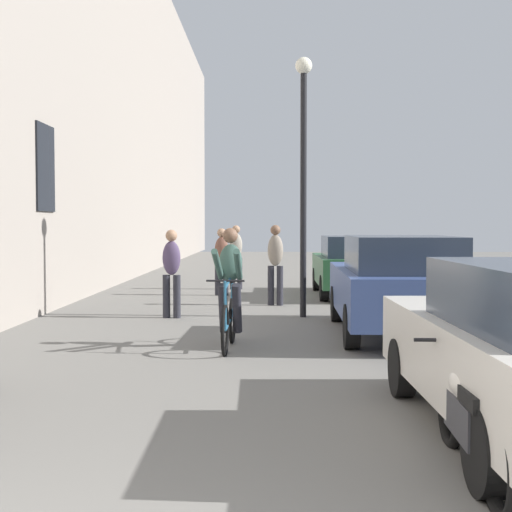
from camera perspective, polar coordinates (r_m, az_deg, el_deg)
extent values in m
cube|color=gray|center=(17.77, -14.78, 16.21)|extent=(0.50, 68.00, 11.99)
cube|color=black|center=(14.79, -16.28, 6.69)|extent=(0.04, 1.10, 1.70)
torus|color=black|center=(9.78, -2.46, -5.91)|extent=(0.08, 0.71, 0.71)
torus|color=black|center=(10.81, -1.88, -5.10)|extent=(0.08, 0.71, 0.71)
cylinder|color=#286084|center=(10.69, -1.93, -3.65)|extent=(0.05, 0.22, 0.58)
cylinder|color=#286084|center=(10.16, -2.20, -2.07)|extent=(0.07, 0.83, 0.14)
cylinder|color=#286084|center=(9.76, -2.45, -3.94)|extent=(0.04, 0.09, 0.67)
cylinder|color=#286084|center=(10.31, -2.14, -5.24)|extent=(0.08, 1.00, 0.12)
cylinder|color=black|center=(9.75, -2.43, -1.97)|extent=(0.52, 0.05, 0.03)
ellipsoid|color=black|center=(10.57, -1.98, -2.00)|extent=(0.12, 0.24, 0.06)
ellipsoid|color=#38564C|center=(10.47, -2.02, -0.54)|extent=(0.36, 0.36, 0.59)
sphere|color=brown|center=(10.42, -2.05, 1.62)|extent=(0.22, 0.22, 0.22)
cylinder|color=#26262D|center=(10.44, -1.51, -4.16)|extent=(0.15, 0.40, 0.75)
cylinder|color=#26262D|center=(10.46, -2.60, -4.15)|extent=(0.15, 0.40, 0.75)
cylinder|color=#38564C|center=(10.07, -1.43, -0.69)|extent=(0.11, 0.75, 0.48)
cylinder|color=#38564C|center=(10.10, -3.04, -0.68)|extent=(0.14, 0.75, 0.48)
cylinder|color=#26262D|center=(13.68, -6.26, -3.20)|extent=(0.14, 0.14, 0.81)
cylinder|color=#26262D|center=(13.72, -7.08, -3.18)|extent=(0.14, 0.14, 0.81)
ellipsoid|color=#4C3D5B|center=(13.65, -6.69, -0.15)|extent=(0.36, 0.26, 0.64)
sphere|color=#A57A5B|center=(13.63, -6.70, 1.61)|extent=(0.22, 0.22, 0.22)
cylinder|color=#26262D|center=(15.71, 1.90, -2.36)|extent=(0.14, 0.14, 0.86)
cylinder|color=#26262D|center=(15.74, 1.18, -2.34)|extent=(0.14, 0.14, 0.86)
ellipsoid|color=gray|center=(15.68, 1.54, 0.46)|extent=(0.38, 0.30, 0.68)
sphere|color=brown|center=(15.67, 1.54, 2.07)|extent=(0.22, 0.22, 0.22)
cylinder|color=#26262D|center=(17.97, -3.04, -1.82)|extent=(0.14, 0.14, 0.81)
cylinder|color=#26262D|center=(17.93, -2.41, -1.83)|extent=(0.14, 0.14, 0.81)
ellipsoid|color=brown|center=(17.91, -2.73, 0.50)|extent=(0.36, 0.28, 0.64)
sphere|color=#A57A5B|center=(17.90, -2.74, 1.84)|extent=(0.22, 0.22, 0.22)
cylinder|color=#26262D|center=(19.64, -1.29, -1.39)|extent=(0.14, 0.14, 0.85)
cylinder|color=#26262D|center=(19.62, -1.87, -1.40)|extent=(0.14, 0.14, 0.85)
ellipsoid|color=#9E9384|center=(19.59, -1.59, 0.84)|extent=(0.37, 0.29, 0.68)
sphere|color=#A57A5B|center=(19.58, -1.59, 2.11)|extent=(0.22, 0.22, 0.22)
cylinder|color=black|center=(13.72, 3.76, 4.75)|extent=(0.12, 0.12, 4.60)
sphere|color=silver|center=(14.03, 3.79, 14.76)|extent=(0.32, 0.32, 0.32)
cylinder|color=black|center=(7.60, 11.46, -8.65)|extent=(0.20, 0.60, 0.59)
cylinder|color=black|center=(5.04, 17.81, -14.47)|extent=(0.20, 0.60, 0.59)
cube|color=#384C84|center=(11.82, 10.98, -2.77)|extent=(1.96, 4.50, 0.72)
cube|color=#283342|center=(11.25, 11.41, 0.18)|extent=(1.61, 2.44, 0.54)
cylinder|color=black|center=(13.21, 6.42, -3.77)|extent=(0.22, 0.65, 0.64)
cylinder|color=black|center=(13.43, 13.57, -3.72)|extent=(0.22, 0.65, 0.64)
cylinder|color=black|center=(10.31, 7.56, -5.54)|extent=(0.22, 0.65, 0.64)
cylinder|color=black|center=(10.59, 16.65, -5.41)|extent=(0.22, 0.65, 0.64)
cube|color=#23512D|center=(18.04, 7.58, -1.08)|extent=(1.75, 4.18, 0.68)
cube|color=#283342|center=(17.51, 7.77, 0.75)|extent=(1.46, 2.26, 0.50)
cylinder|color=black|center=(19.36, 4.81, -1.83)|extent=(0.20, 0.60, 0.60)
cylinder|color=black|center=(19.52, 9.42, -1.82)|extent=(0.20, 0.60, 0.60)
cylinder|color=black|center=(16.62, 5.40, -2.55)|extent=(0.20, 0.60, 0.60)
cylinder|color=black|center=(16.81, 10.75, -2.52)|extent=(0.20, 0.60, 0.60)
torus|color=black|center=(6.13, 15.07, -11.37)|extent=(0.12, 0.69, 0.69)
torus|color=black|center=(4.77, 18.80, -15.45)|extent=(0.13, 0.70, 0.70)
cube|color=#333338|center=(5.42, 16.70, -12.14)|extent=(0.27, 0.77, 0.28)
ellipsoid|color=beige|center=(5.46, 16.48, -9.65)|extent=(0.30, 0.53, 0.24)
cube|color=black|center=(5.10, 17.48, -10.74)|extent=(0.26, 0.45, 0.10)
cylinder|color=black|center=(5.92, 15.34, -6.42)|extent=(0.62, 0.06, 0.03)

